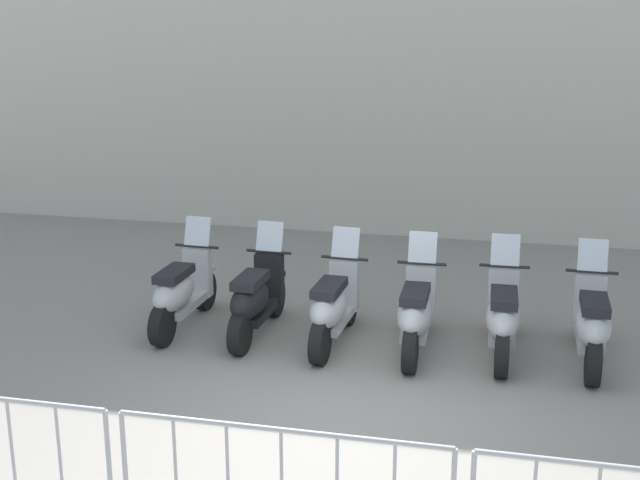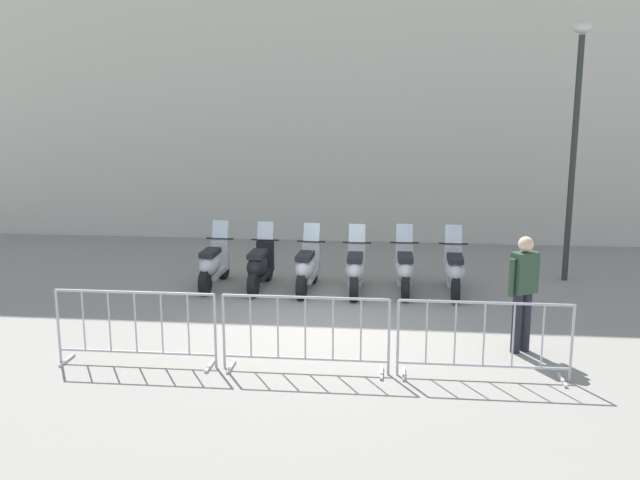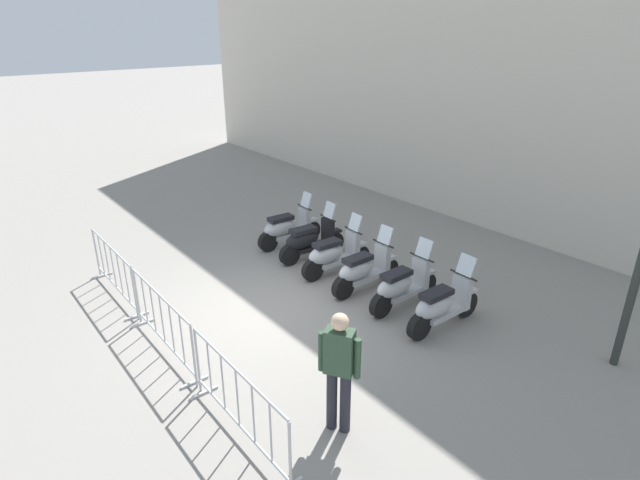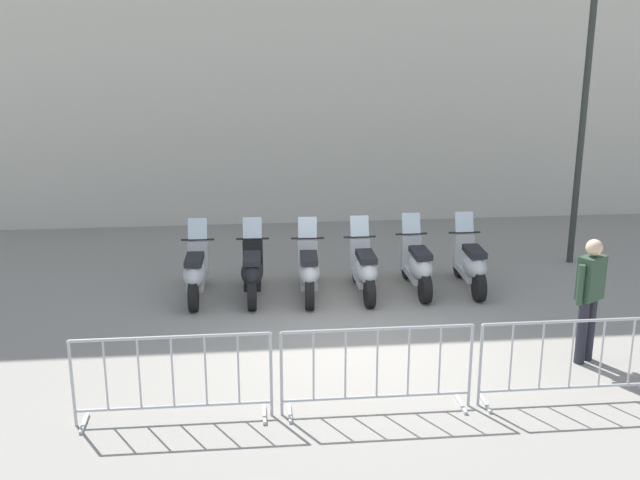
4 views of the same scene
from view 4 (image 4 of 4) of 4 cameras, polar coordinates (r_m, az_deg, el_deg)
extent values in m
plane|color=gray|center=(11.23, 2.44, -7.64)|extent=(120.00, 120.00, 0.00)
cylinder|color=black|center=(13.66, -8.82, -2.33)|extent=(0.22, 0.50, 0.48)
cylinder|color=black|center=(12.49, -9.31, -4.14)|extent=(0.22, 0.50, 0.48)
cube|color=#B7BABC|center=(13.06, -9.06, -3.03)|extent=(0.43, 0.90, 0.10)
ellipsoid|color=#B7BABC|center=(12.72, -9.22, -2.42)|extent=(0.50, 0.89, 0.40)
cube|color=black|center=(12.68, -9.25, -1.44)|extent=(0.38, 0.64, 0.10)
cube|color=#B7BABC|center=(13.39, -8.95, -1.33)|extent=(0.36, 0.20, 0.60)
cylinder|color=black|center=(13.29, -9.01, 0.03)|extent=(0.56, 0.13, 0.04)
cube|color=silver|center=(13.29, -9.02, 0.83)|extent=(0.34, 0.19, 0.35)
cube|color=#B7BABC|center=(13.57, -8.87, -1.25)|extent=(0.25, 0.35, 0.06)
cylinder|color=black|center=(13.60, -4.92, -2.28)|extent=(0.22, 0.50, 0.48)
cylinder|color=black|center=(12.43, -5.03, -4.09)|extent=(0.22, 0.50, 0.48)
cube|color=black|center=(13.00, -4.97, -2.98)|extent=(0.43, 0.90, 0.10)
ellipsoid|color=black|center=(12.66, -5.03, -2.36)|extent=(0.50, 0.89, 0.40)
cube|color=black|center=(12.62, -5.05, -1.37)|extent=(0.38, 0.64, 0.10)
cube|color=black|center=(13.33, -4.96, -1.27)|extent=(0.36, 0.20, 0.60)
cylinder|color=black|center=(13.23, -5.00, 0.10)|extent=(0.56, 0.13, 0.04)
cube|color=silver|center=(13.23, -5.01, 0.91)|extent=(0.34, 0.19, 0.35)
cube|color=black|center=(13.52, -4.94, -1.19)|extent=(0.25, 0.35, 0.06)
cylinder|color=black|center=(13.58, -0.94, -2.25)|extent=(0.23, 0.50, 0.48)
cylinder|color=black|center=(12.41, -0.77, -4.06)|extent=(0.23, 0.50, 0.48)
cube|color=#B7BABC|center=(12.98, -0.86, -2.94)|extent=(0.44, 0.91, 0.10)
ellipsoid|color=#B7BABC|center=(12.64, -0.82, -2.33)|extent=(0.51, 0.89, 0.40)
cube|color=black|center=(12.60, -0.83, -1.34)|extent=(0.39, 0.64, 0.10)
cube|color=#B7BABC|center=(13.31, -0.92, -1.23)|extent=(0.36, 0.20, 0.60)
cylinder|color=black|center=(13.21, -0.93, 0.13)|extent=(0.56, 0.14, 0.04)
cube|color=silver|center=(13.21, -0.94, 0.94)|extent=(0.34, 0.20, 0.35)
cube|color=#B7BABC|center=(13.50, -0.94, -1.16)|extent=(0.26, 0.35, 0.06)
cylinder|color=black|center=(13.67, 2.78, -2.13)|extent=(0.20, 0.49, 0.48)
cylinder|color=black|center=(12.52, 3.67, -3.91)|extent=(0.20, 0.49, 0.48)
cube|color=#B7BABC|center=(13.08, 3.21, -2.82)|extent=(0.39, 0.90, 0.10)
ellipsoid|color=#B7BABC|center=(12.74, 3.43, -2.20)|extent=(0.46, 0.88, 0.40)
cube|color=black|center=(12.70, 3.42, -1.22)|extent=(0.35, 0.63, 0.10)
cube|color=#B7BABC|center=(13.40, 2.93, -1.12)|extent=(0.36, 0.18, 0.60)
cylinder|color=black|center=(13.31, 2.95, 0.23)|extent=(0.56, 0.11, 0.04)
cube|color=silver|center=(13.31, 2.92, 1.04)|extent=(0.34, 0.18, 0.35)
cube|color=#B7BABC|center=(13.59, 2.80, -1.05)|extent=(0.24, 0.34, 0.06)
cylinder|color=black|center=(13.93, 6.49, -1.88)|extent=(0.20, 0.49, 0.48)
cylinder|color=black|center=(12.79, 7.75, -3.59)|extent=(0.20, 0.49, 0.48)
cube|color=#B7BABC|center=(13.34, 7.10, -2.53)|extent=(0.38, 0.89, 0.10)
ellipsoid|color=#B7BABC|center=(13.01, 7.42, -1.92)|extent=(0.46, 0.88, 0.40)
cube|color=black|center=(12.97, 7.42, -0.96)|extent=(0.35, 0.63, 0.10)
cube|color=#B7BABC|center=(13.66, 6.70, -0.88)|extent=(0.35, 0.18, 0.60)
cylinder|color=black|center=(13.57, 6.75, 0.45)|extent=(0.56, 0.10, 0.04)
cube|color=silver|center=(13.57, 6.73, 1.24)|extent=(0.33, 0.18, 0.35)
cube|color=#B7BABC|center=(13.84, 6.52, -0.81)|extent=(0.24, 0.34, 0.06)
cylinder|color=black|center=(14.15, 10.27, -1.74)|extent=(0.21, 0.50, 0.48)
cylinder|color=black|center=(13.02, 11.63, -3.41)|extent=(0.21, 0.50, 0.48)
cube|color=#B7BABC|center=(13.57, 10.93, -2.38)|extent=(0.41, 0.90, 0.10)
ellipsoid|color=#B7BABC|center=(13.24, 11.30, -1.78)|extent=(0.49, 0.89, 0.40)
cube|color=black|center=(13.21, 11.32, -0.83)|extent=(0.37, 0.64, 0.10)
cube|color=#B7BABC|center=(13.89, 10.52, -0.76)|extent=(0.36, 0.19, 0.60)
cylinder|color=black|center=(13.80, 10.59, 0.55)|extent=(0.56, 0.12, 0.04)
cube|color=silver|center=(13.80, 10.58, 1.33)|extent=(0.34, 0.19, 0.35)
cube|color=#B7BABC|center=(14.07, 10.32, -0.69)|extent=(0.25, 0.35, 0.06)
cube|color=#B2B5B7|center=(9.56, -16.98, -12.79)|extent=(0.10, 0.44, 0.04)
cube|color=#B2B5B7|center=(9.36, -4.13, -12.69)|extent=(0.10, 0.44, 0.04)
cylinder|color=#B2B5B7|center=(9.35, -17.79, -10.07)|extent=(0.04, 0.04, 1.05)
cylinder|color=#B2B5B7|center=(9.13, -3.62, -9.90)|extent=(0.04, 0.04, 1.05)
cylinder|color=#B2B5B7|center=(8.95, -10.96, -7.04)|extent=(2.24, 0.34, 0.04)
cylinder|color=#B2B5B7|center=(9.33, -10.67, -11.96)|extent=(2.24, 0.34, 0.04)
cylinder|color=#B2B5B7|center=(9.23, -15.53, -9.58)|extent=(0.02, 0.02, 0.87)
cylinder|color=#B2B5B7|center=(9.18, -13.18, -9.57)|extent=(0.02, 0.02, 0.87)
cylinder|color=#B2B5B7|center=(9.13, -10.82, -9.55)|extent=(0.02, 0.02, 0.87)
cylinder|color=#B2B5B7|center=(9.10, -8.43, -9.52)|extent=(0.02, 0.02, 0.87)
cylinder|color=#B2B5B7|center=(9.09, -6.03, -9.46)|extent=(0.02, 0.02, 0.87)
cube|color=#B2B5B7|center=(9.37, -2.25, -12.63)|extent=(0.10, 0.44, 0.04)
cube|color=#B2B5B7|center=(9.70, 10.34, -11.84)|extent=(0.10, 0.44, 0.04)
cylinder|color=#B2B5B7|center=(9.14, -2.86, -9.87)|extent=(0.04, 0.04, 1.05)
cylinder|color=#B2B5B7|center=(9.50, 11.02, -9.11)|extent=(0.04, 0.04, 1.05)
cylinder|color=#B2B5B7|center=(9.04, 4.29, -6.55)|extent=(2.24, 0.34, 0.04)
cylinder|color=#B2B5B7|center=(9.41, 4.18, -11.44)|extent=(2.24, 0.34, 0.04)
cylinder|color=#B2B5B7|center=(9.12, -0.48, -9.27)|extent=(0.02, 0.02, 0.87)
cylinder|color=#B2B5B7|center=(9.16, 1.89, -9.17)|extent=(0.02, 0.02, 0.87)
cylinder|color=#B2B5B7|center=(9.21, 4.24, -9.05)|extent=(0.02, 0.02, 0.87)
cylinder|color=#B2B5B7|center=(9.28, 6.55, -8.91)|extent=(0.02, 0.02, 0.87)
cylinder|color=#B2B5B7|center=(9.37, 8.82, -8.77)|extent=(0.02, 0.02, 0.87)
cube|color=#B2B5B7|center=(9.78, 12.06, -11.69)|extent=(0.10, 0.44, 0.04)
cylinder|color=#B2B5B7|center=(9.54, 11.72, -9.05)|extent=(0.04, 0.04, 1.05)
cylinder|color=#B2B5B7|center=(9.72, 18.28, -5.70)|extent=(2.24, 0.34, 0.04)
cylinder|color=#B2B5B7|center=(10.06, 17.84, -10.30)|extent=(2.24, 0.34, 0.04)
cylinder|color=#B2B5B7|center=(9.61, 13.91, -8.39)|extent=(0.02, 0.02, 0.87)
cylinder|color=#B2B5B7|center=(9.74, 16.02, -8.22)|extent=(0.02, 0.02, 0.87)
cylinder|color=#B2B5B7|center=(9.88, 18.06, -8.04)|extent=(0.02, 0.02, 0.87)
cylinder|color=#B2B5B7|center=(10.04, 20.04, -7.85)|extent=(0.02, 0.02, 0.87)
cylinder|color=#B2B5B7|center=(10.20, 21.96, -7.67)|extent=(0.02, 0.02, 0.87)
cylinder|color=#2D332D|center=(15.05, 18.70, 7.28)|extent=(0.12, 0.12, 4.84)
cylinder|color=#23232D|center=(11.19, 19.25, -6.19)|extent=(0.14, 0.14, 0.90)
cylinder|color=#23232D|center=(11.04, 18.73, -6.43)|extent=(0.14, 0.14, 0.90)
cube|color=#2D4733|center=(10.86, 19.35, -2.65)|extent=(0.42, 0.35, 0.60)
sphere|color=beige|center=(10.74, 19.56, -0.52)|extent=(0.22, 0.22, 0.22)
cylinder|color=#2D4733|center=(11.06, 19.98, -2.64)|extent=(0.09, 0.09, 0.55)
cylinder|color=#2D4733|center=(10.69, 18.64, -3.16)|extent=(0.09, 0.09, 0.55)
camera|label=1|loc=(4.52, 33.26, 3.02)|focal=47.22mm
camera|label=2|loc=(2.86, 93.53, -19.20)|focal=39.08mm
camera|label=3|loc=(10.30, 50.85, 12.08)|focal=28.32mm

